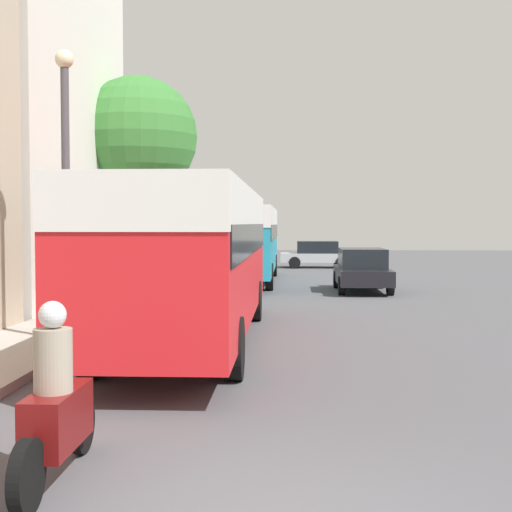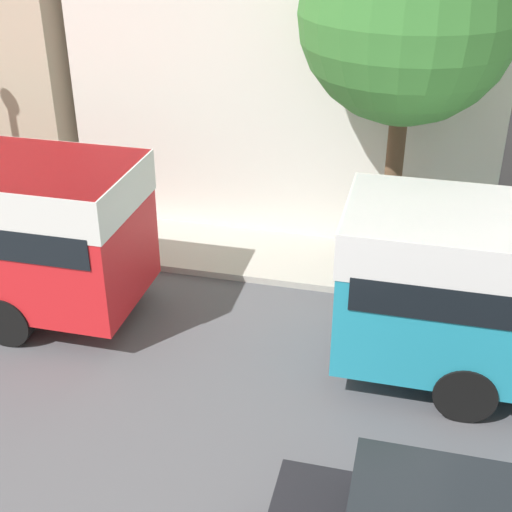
{
  "view_description": "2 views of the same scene",
  "coord_description": "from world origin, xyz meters",
  "px_view_note": "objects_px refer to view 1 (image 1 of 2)",
  "views": [
    {
      "loc": [
        0.03,
        -5.5,
        2.45
      ],
      "look_at": [
        -0.98,
        15.53,
        1.49
      ],
      "focal_mm": 50.0,
      "sensor_mm": 36.0,
      "label": 1
    },
    {
      "loc": [
        8.6,
        19.33,
        7.78
      ],
      "look_at": [
        -1.98,
        16.73,
        1.81
      ],
      "focal_mm": 50.0,
      "sensor_mm": 36.0,
      "label": 2
    }
  ],
  "objects_px": {
    "car_far_curb": "(317,254)",
    "pedestrian_near_curb": "(177,251)",
    "bus_lead": "(192,244)",
    "bus_following": "(245,234)",
    "motorcycle_behind_lead": "(56,410)",
    "car_crossing": "(362,269)"
  },
  "relations": [
    {
      "from": "car_crossing",
      "to": "pedestrian_near_curb",
      "type": "height_order",
      "value": "pedestrian_near_curb"
    },
    {
      "from": "bus_following",
      "to": "car_crossing",
      "type": "bearing_deg",
      "value": -40.2
    },
    {
      "from": "bus_following",
      "to": "car_crossing",
      "type": "distance_m",
      "value": 5.97
    },
    {
      "from": "bus_lead",
      "to": "pedestrian_near_curb",
      "type": "distance_m",
      "value": 20.25
    },
    {
      "from": "bus_following",
      "to": "motorcycle_behind_lead",
      "type": "height_order",
      "value": "bus_following"
    },
    {
      "from": "motorcycle_behind_lead",
      "to": "car_far_curb",
      "type": "xyz_separation_m",
      "value": [
        3.7,
        32.89,
        0.08
      ]
    },
    {
      "from": "bus_lead",
      "to": "pedestrian_near_curb",
      "type": "xyz_separation_m",
      "value": [
        -3.51,
        19.93,
        -0.92
      ]
    },
    {
      "from": "car_crossing",
      "to": "car_far_curb",
      "type": "height_order",
      "value": "car_crossing"
    },
    {
      "from": "bus_following",
      "to": "motorcycle_behind_lead",
      "type": "xyz_separation_m",
      "value": [
        -0.32,
        -22.88,
        -1.32
      ]
    },
    {
      "from": "bus_following",
      "to": "car_crossing",
      "type": "height_order",
      "value": "bus_following"
    },
    {
      "from": "bus_lead",
      "to": "pedestrian_near_curb",
      "type": "height_order",
      "value": "bus_lead"
    },
    {
      "from": "car_crossing",
      "to": "bus_following",
      "type": "bearing_deg",
      "value": -40.2
    },
    {
      "from": "bus_lead",
      "to": "car_crossing",
      "type": "xyz_separation_m",
      "value": [
        4.58,
        11.25,
        -1.23
      ]
    },
    {
      "from": "bus_lead",
      "to": "car_far_curb",
      "type": "xyz_separation_m",
      "value": [
        3.5,
        25.03,
        -1.27
      ]
    },
    {
      "from": "motorcycle_behind_lead",
      "to": "pedestrian_near_curb",
      "type": "bearing_deg",
      "value": 96.78
    },
    {
      "from": "bus_lead",
      "to": "car_far_curb",
      "type": "height_order",
      "value": "bus_lead"
    },
    {
      "from": "car_far_curb",
      "to": "pedestrian_near_curb",
      "type": "bearing_deg",
      "value": -53.9
    },
    {
      "from": "car_crossing",
      "to": "bus_lead",
      "type": "bearing_deg",
      "value": 67.84
    },
    {
      "from": "car_far_curb",
      "to": "pedestrian_near_curb",
      "type": "height_order",
      "value": "pedestrian_near_curb"
    },
    {
      "from": "bus_following",
      "to": "car_crossing",
      "type": "xyz_separation_m",
      "value": [
        4.47,
        -3.78,
        -1.2
      ]
    },
    {
      "from": "car_crossing",
      "to": "car_far_curb",
      "type": "bearing_deg",
      "value": -85.49
    },
    {
      "from": "bus_following",
      "to": "pedestrian_near_curb",
      "type": "xyz_separation_m",
      "value": [
        -3.62,
        4.9,
        -0.89
      ]
    }
  ]
}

